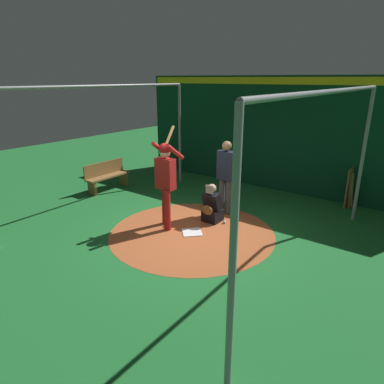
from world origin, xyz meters
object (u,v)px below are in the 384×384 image
at_px(bat_rack, 350,188).
at_px(baseball_0, 225,222).
at_px(bench, 107,176).
at_px(catcher, 212,207).
at_px(umpire, 226,174).
at_px(home_plate, 192,232).
at_px(batter, 166,176).

bearing_deg(bat_rack, baseball_0, -34.23).
bearing_deg(bat_rack, bench, -65.15).
relative_size(bench, baseball_0, 19.69).
xyz_separation_m(catcher, umpire, (-0.63, -0.02, 0.68)).
height_order(catcher, baseball_0, catcher).
xyz_separation_m(home_plate, catcher, (-0.78, 0.00, 0.35)).
distance_m(home_plate, baseball_0, 0.91).
relative_size(batter, bench, 1.55).
distance_m(umpire, bench, 3.99).
height_order(home_plate, bench, bench).
xyz_separation_m(batter, bench, (-1.01, -3.26, -0.77)).
height_order(bat_rack, bench, bat_rack).
bearing_deg(batter, bat_rack, 142.42).
xyz_separation_m(batter, umpire, (-1.48, 0.65, -0.16)).
bearing_deg(bench, catcher, 87.75).
bearing_deg(batter, catcher, 141.90).
distance_m(bat_rack, bench, 6.91).
xyz_separation_m(umpire, bench, (0.47, -3.91, -0.61)).
distance_m(batter, bat_rack, 4.99).
relative_size(batter, baseball_0, 30.44).
bearing_deg(home_plate, batter, -83.48).
bearing_deg(bench, baseball_0, 88.99).
height_order(umpire, bench, umpire).
height_order(umpire, baseball_0, umpire).
distance_m(umpire, bat_rack, 3.43).
xyz_separation_m(umpire, baseball_0, (0.55, 0.33, -1.00)).
distance_m(batter, catcher, 1.37).
xyz_separation_m(umpire, bat_rack, (-2.43, 2.36, -0.55)).
xyz_separation_m(home_plate, umpire, (-1.40, -0.01, 1.03)).
xyz_separation_m(batter, baseball_0, (-0.93, 0.98, -1.16)).
relative_size(bat_rack, baseball_0, 14.20).
xyz_separation_m(batter, bat_rack, (-3.91, 3.01, -0.70)).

